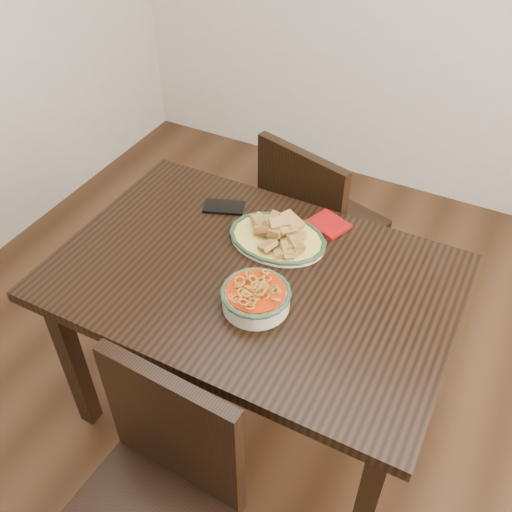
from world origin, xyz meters
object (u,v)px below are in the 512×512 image
at_px(dining_table, 253,293).
at_px(chair_far, 314,222).
at_px(fish_plate, 278,231).
at_px(noodle_bowl, 256,295).
at_px(smartphone, 224,207).
at_px(chair_near, 155,492).

bearing_deg(dining_table, chair_far, 93.55).
distance_m(fish_plate, noodle_bowl, 0.31).
relative_size(fish_plate, smartphone, 2.27).
bearing_deg(chair_near, chair_far, 96.47).
height_order(noodle_bowl, smartphone, noodle_bowl).
bearing_deg(dining_table, noodle_bowl, -58.93).
height_order(fish_plate, smartphone, fish_plate).
bearing_deg(chair_near, dining_table, 96.45).
relative_size(dining_table, fish_plate, 3.82).
relative_size(chair_far, smartphone, 6.01).
xyz_separation_m(dining_table, chair_near, (0.04, -0.65, -0.16)).
relative_size(chair_near, noodle_bowl, 4.17).
bearing_deg(noodle_bowl, chair_far, 98.41).
bearing_deg(fish_plate, noodle_bowl, -76.23).
distance_m(chair_near, smartphone, 0.99).
bearing_deg(chair_far, chair_near, 109.45).
height_order(chair_far, noodle_bowl, chair_far).
bearing_deg(chair_far, noodle_bowl, 114.32).
relative_size(dining_table, chair_far, 1.44).
xyz_separation_m(dining_table, chair_far, (-0.04, 0.63, -0.16)).
xyz_separation_m(dining_table, fish_plate, (-0.00, 0.18, 0.14)).
bearing_deg(smartphone, noodle_bowl, -70.18).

